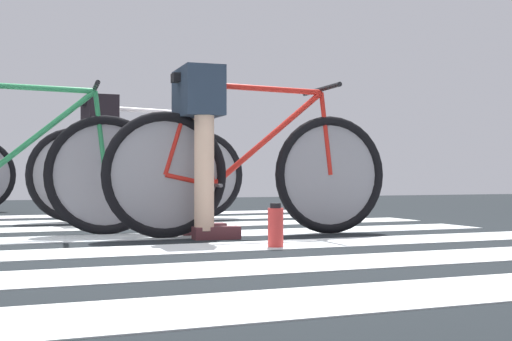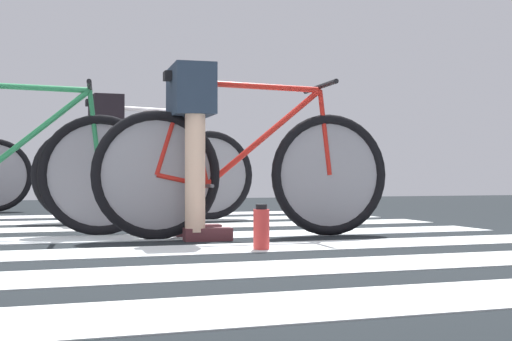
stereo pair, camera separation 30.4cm
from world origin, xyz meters
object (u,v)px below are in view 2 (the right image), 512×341
Objects in this scene: bicycle_2_of_4 at (9,170)px; bicycle_3_of_4 at (147,172)px; cyclist_3_of_4 at (106,141)px; water_bottle at (261,228)px; bicycle_1_of_4 at (245,170)px; cyclist_1_of_4 at (192,127)px.

bicycle_3_of_4 is (1.01, 1.18, 0.00)m from bicycle_2_of_4.
water_bottle is at bearing -80.11° from cyclist_3_of_4.
cyclist_3_of_4 is at bearing 113.01° from bicycle_1_of_4.
cyclist_1_of_4 is 4.43× the size of water_bottle.
bicycle_3_of_4 is 1.80× the size of cyclist_3_of_4.
bicycle_2_of_4 is at bearing 135.09° from water_bottle.
bicycle_3_of_4 is at bearing 55.99° from bicycle_2_of_4.
bicycle_3_of_4 is at bearing 92.22° from cyclist_1_of_4.
bicycle_1_of_4 is 1.00× the size of bicycle_3_of_4.
cyclist_3_of_4 is 2.42m from water_bottle.
cyclist_3_of_4 is 4.41× the size of water_bottle.
cyclist_1_of_4 reaches higher than water_bottle.
bicycle_2_of_4 is 1.55m from bicycle_3_of_4.
cyclist_3_of_4 is (-0.27, 1.63, -0.00)m from cyclist_1_of_4.
water_bottle is at bearing -87.65° from bicycle_3_of_4.
bicycle_1_of_4 is at bearing 0.00° from cyclist_1_of_4.
bicycle_1_of_4 and bicycle_2_of_4 have the same top height.
cyclist_1_of_4 is 1.65m from cyclist_3_of_4.
cyclist_1_of_4 is at bearing -92.31° from bicycle_3_of_4.
cyclist_1_of_4 is 1.65m from bicycle_3_of_4.
bicycle_3_of_4 reaches higher than water_bottle.
cyclist_3_of_4 is (-0.31, -0.01, 0.24)m from bicycle_3_of_4.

